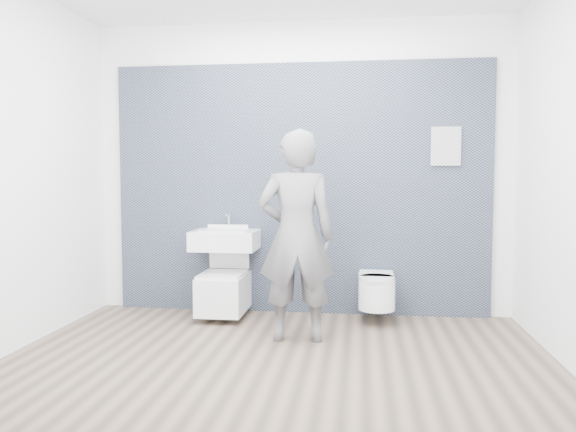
# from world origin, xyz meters

# --- Properties ---
(ground) EXTENTS (4.00, 4.00, 0.00)m
(ground) POSITION_xyz_m (0.00, 0.00, 0.00)
(ground) COLOR brown
(ground) RESTS_ON ground
(room_shell) EXTENTS (4.00, 4.00, 4.00)m
(room_shell) POSITION_xyz_m (0.00, 0.00, 1.74)
(room_shell) COLOR white
(room_shell) RESTS_ON ground
(tile_wall) EXTENTS (3.60, 0.06, 2.40)m
(tile_wall) POSITION_xyz_m (0.00, 1.47, 0.00)
(tile_wall) COLOR black
(tile_wall) RESTS_ON ground
(washbasin) EXTENTS (0.60, 0.45, 0.45)m
(washbasin) POSITION_xyz_m (-0.68, 1.21, 0.73)
(washbasin) COLOR white
(washbasin) RESTS_ON ground
(toilet_square) EXTENTS (0.41, 0.60, 0.80)m
(toilet_square) POSITION_xyz_m (-0.68, 1.15, 0.26)
(toilet_square) COLOR white
(toilet_square) RESTS_ON ground
(toilet_rounded) EXTENTS (0.32, 0.55, 0.30)m
(toilet_rounded) POSITION_xyz_m (0.74, 1.16, 0.29)
(toilet_rounded) COLOR white
(toilet_rounded) RESTS_ON ground
(info_placard) EXTENTS (0.27, 0.03, 0.36)m
(info_placard) POSITION_xyz_m (1.36, 1.43, 0.00)
(info_placard) COLOR white
(info_placard) RESTS_ON ground
(visitor) EXTENTS (0.66, 0.48, 1.69)m
(visitor) POSITION_xyz_m (0.08, 0.52, 0.84)
(visitor) COLOR #5F5F63
(visitor) RESTS_ON ground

